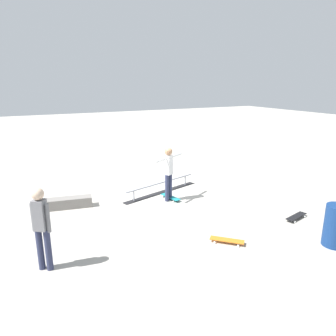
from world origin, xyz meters
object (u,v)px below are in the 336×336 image
object	(u,v)px
skate_ledge	(64,203)
loose_skateboard_orange	(227,240)
skateboard_main	(171,197)
bystander_grey_shirt	(41,225)
loose_skateboard_black	(296,216)
trash_bin	(336,226)
skater_main	(169,170)
grind_rail	(161,188)

from	to	relation	value
skate_ledge	loose_skateboard_orange	size ratio (longest dim) A/B	2.32
skateboard_main	loose_skateboard_orange	size ratio (longest dim) A/B	1.16
skate_ledge	skateboard_main	distance (m)	3.31
skate_ledge	bystander_grey_shirt	xyz separation A→B (m)	(0.86, 3.12, 0.83)
loose_skateboard_black	trash_bin	size ratio (longest dim) A/B	0.83
bystander_grey_shirt	trash_bin	world-z (taller)	bystander_grey_shirt
loose_skateboard_orange	skater_main	bearing A→B (deg)	133.93
loose_skateboard_black	loose_skateboard_orange	world-z (taller)	same
skater_main	trash_bin	distance (m)	4.82
skateboard_main	skater_main	bearing A→B (deg)	-73.34
skater_main	skateboard_main	bearing A→B (deg)	0.94
skateboard_main	loose_skateboard_black	xyz separation A→B (m)	(-2.41, 2.93, 0.00)
grind_rail	trash_bin	size ratio (longest dim) A/B	3.08
grind_rail	trash_bin	world-z (taller)	trash_bin
skate_ledge	trash_bin	xyz separation A→B (m)	(-5.23, 5.15, 0.34)
grind_rail	skateboard_main	xyz separation A→B (m)	(0.01, 0.70, -0.09)
skateboard_main	trash_bin	bearing A→B (deg)	13.27
skater_main	loose_skateboard_orange	world-z (taller)	skater_main
skateboard_main	loose_skateboard_orange	distance (m)	3.14
bystander_grey_shirt	trash_bin	bearing A→B (deg)	16.82
skater_main	loose_skateboard_black	distance (m)	3.93
bystander_grey_shirt	loose_skateboard_black	distance (m)	6.57
skater_main	skateboard_main	xyz separation A→B (m)	(-0.10, -0.05, -0.93)
bystander_grey_shirt	loose_skateboard_orange	world-z (taller)	bystander_grey_shirt
bystander_grey_shirt	loose_skateboard_orange	size ratio (longest dim) A/B	2.45
loose_skateboard_orange	skateboard_main	bearing A→B (deg)	132.13
bystander_grey_shirt	skateboard_main	bearing A→B (deg)	64.98
skate_ledge	loose_skateboard_black	world-z (taller)	skate_ledge
skate_ledge	trash_bin	world-z (taller)	trash_bin
grind_rail	loose_skateboard_black	size ratio (longest dim) A/B	3.70
grind_rail	skateboard_main	world-z (taller)	grind_rail
skater_main	loose_skateboard_black	bearing A→B (deg)	-76.25
skate_ledge	bystander_grey_shirt	distance (m)	3.34
skater_main	loose_skateboard_orange	xyz separation A→B (m)	(0.03, 3.08, -0.93)
grind_rail	skater_main	xyz separation A→B (m)	(0.11, 0.76, 0.84)
grind_rail	skateboard_main	bearing A→B (deg)	73.21
loose_skateboard_black	skate_ledge	bearing A→B (deg)	133.48
skate_ledge	skater_main	bearing A→B (deg)	164.56
bystander_grey_shirt	trash_bin	distance (m)	6.43
skater_main	loose_skateboard_orange	bearing A→B (deg)	-117.99
grind_rail	trash_bin	distance (m)	5.45
grind_rail	loose_skateboard_orange	distance (m)	3.84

